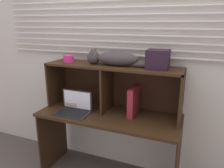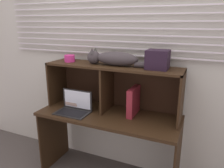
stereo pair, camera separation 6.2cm
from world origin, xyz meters
name	(u,v)px [view 1 (the left image)]	position (x,y,z in m)	size (l,w,h in m)	color
back_panel_with_blinds	(120,61)	(0.00, 0.55, 1.26)	(4.40, 0.08, 2.50)	beige
desk	(108,127)	(0.00, 0.22, 0.61)	(1.46, 0.57, 0.76)	#2F1F10
hutch_shelf_unit	(113,79)	(-0.01, 0.36, 1.11)	(1.41, 0.35, 0.49)	#2F1F10
cat	(113,58)	(0.01, 0.33, 1.33)	(0.73, 0.15, 0.17)	#3A3436
laptop	(74,108)	(-0.35, 0.14, 0.81)	(0.35, 0.23, 0.22)	black
binder_upright	(134,101)	(0.24, 0.33, 0.91)	(0.06, 0.27, 0.29)	maroon
book_stack	(77,102)	(-0.44, 0.33, 0.80)	(0.16, 0.27, 0.07)	#31587A
small_basket	(69,59)	(-0.51, 0.33, 1.29)	(0.11, 0.11, 0.07)	#C92E7D
storage_box	(158,59)	(0.46, 0.33, 1.35)	(0.20, 0.18, 0.18)	black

